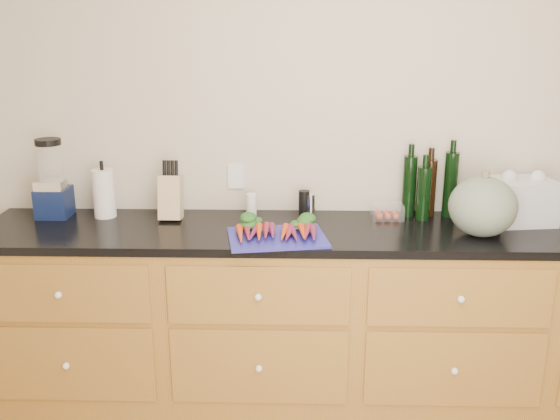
{
  "coord_description": "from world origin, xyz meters",
  "views": [
    {
      "loc": [
        -0.29,
        -1.57,
        1.89
      ],
      "look_at": [
        -0.36,
        1.2,
        1.06
      ],
      "focal_mm": 40.0,
      "sensor_mm": 36.0,
      "label": 1
    }
  ],
  "objects_px": {
    "cutting_board": "(277,237)",
    "squash": "(483,206)",
    "tomato_box": "(387,211)",
    "carrots": "(277,229)",
    "blender_appliance": "(52,183)",
    "paper_towel": "(104,193)",
    "knife_block": "(171,197)"
  },
  "relations": [
    {
      "from": "carrots",
      "to": "knife_block",
      "type": "xyz_separation_m",
      "value": [
        -0.54,
        0.26,
        0.08
      ]
    },
    {
      "from": "cutting_board",
      "to": "blender_appliance",
      "type": "xyz_separation_m",
      "value": [
        -1.15,
        0.32,
        0.17
      ]
    },
    {
      "from": "squash",
      "to": "cutting_board",
      "type": "bearing_deg",
      "value": -175.55
    },
    {
      "from": "carrots",
      "to": "tomato_box",
      "type": "bearing_deg",
      "value": 28.17
    },
    {
      "from": "cutting_board",
      "to": "paper_towel",
      "type": "xyz_separation_m",
      "value": [
        -0.89,
        0.32,
        0.12
      ]
    },
    {
      "from": "blender_appliance",
      "to": "paper_towel",
      "type": "distance_m",
      "value": 0.26
    },
    {
      "from": "squash",
      "to": "tomato_box",
      "type": "xyz_separation_m",
      "value": [
        -0.4,
        0.26,
        -0.1
      ]
    },
    {
      "from": "squash",
      "to": "knife_block",
      "type": "xyz_separation_m",
      "value": [
        -1.49,
        0.23,
        -0.03
      ]
    },
    {
      "from": "blender_appliance",
      "to": "paper_towel",
      "type": "relative_size",
      "value": 1.63
    },
    {
      "from": "paper_towel",
      "to": "tomato_box",
      "type": "xyz_separation_m",
      "value": [
        1.44,
        0.01,
        -0.09
      ]
    },
    {
      "from": "cutting_board",
      "to": "squash",
      "type": "xyz_separation_m",
      "value": [
        0.95,
        0.07,
        0.13
      ]
    },
    {
      "from": "blender_appliance",
      "to": "tomato_box",
      "type": "height_order",
      "value": "blender_appliance"
    },
    {
      "from": "squash",
      "to": "tomato_box",
      "type": "relative_size",
      "value": 2.0
    },
    {
      "from": "carrots",
      "to": "knife_block",
      "type": "relative_size",
      "value": 1.69
    },
    {
      "from": "blender_appliance",
      "to": "knife_block",
      "type": "bearing_deg",
      "value": -1.69
    },
    {
      "from": "cutting_board",
      "to": "carrots",
      "type": "height_order",
      "value": "carrots"
    },
    {
      "from": "squash",
      "to": "knife_block",
      "type": "distance_m",
      "value": 1.51
    },
    {
      "from": "blender_appliance",
      "to": "carrots",
      "type": "bearing_deg",
      "value": -13.8
    },
    {
      "from": "squash",
      "to": "paper_towel",
      "type": "relative_size",
      "value": 1.27
    },
    {
      "from": "tomato_box",
      "to": "blender_appliance",
      "type": "bearing_deg",
      "value": -179.59
    },
    {
      "from": "cutting_board",
      "to": "squash",
      "type": "bearing_deg",
      "value": 4.45
    },
    {
      "from": "cutting_board",
      "to": "tomato_box",
      "type": "bearing_deg",
      "value": 31.0
    },
    {
      "from": "carrots",
      "to": "blender_appliance",
      "type": "height_order",
      "value": "blender_appliance"
    },
    {
      "from": "cutting_board",
      "to": "blender_appliance",
      "type": "distance_m",
      "value": 1.2
    },
    {
      "from": "squash",
      "to": "blender_appliance",
      "type": "xyz_separation_m",
      "value": [
        -2.1,
        0.24,
        0.04
      ]
    },
    {
      "from": "carrots",
      "to": "blender_appliance",
      "type": "xyz_separation_m",
      "value": [
        -1.15,
        0.28,
        0.14
      ]
    },
    {
      "from": "cutting_board",
      "to": "tomato_box",
      "type": "relative_size",
      "value": 2.83
    },
    {
      "from": "squash",
      "to": "blender_appliance",
      "type": "distance_m",
      "value": 2.11
    },
    {
      "from": "cutting_board",
      "to": "carrots",
      "type": "bearing_deg",
      "value": 90.0
    },
    {
      "from": "squash",
      "to": "paper_towel",
      "type": "xyz_separation_m",
      "value": [
        -1.84,
        0.25,
        -0.02
      ]
    },
    {
      "from": "blender_appliance",
      "to": "squash",
      "type": "bearing_deg",
      "value": -6.64
    },
    {
      "from": "carrots",
      "to": "tomato_box",
      "type": "relative_size",
      "value": 2.39
    }
  ]
}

